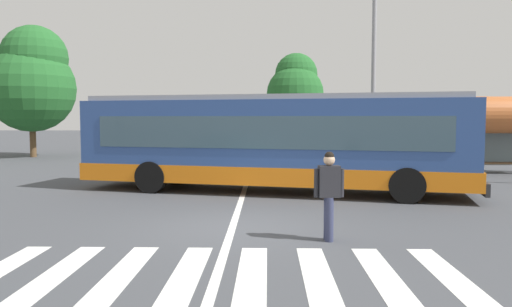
{
  "coord_description": "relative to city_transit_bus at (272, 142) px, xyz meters",
  "views": [
    {
      "loc": [
        0.65,
        -10.32,
        2.36
      ],
      "look_at": [
        0.31,
        4.05,
        1.3
      ],
      "focal_mm": 34.06,
      "sensor_mm": 36.0,
      "label": 1
    }
  ],
  "objects": [
    {
      "name": "lane_center_line",
      "position": [
        -0.89,
        -3.08,
        -1.59
      ],
      "size": [
        0.16,
        24.0,
        0.01
      ],
      "primitive_type": "cube",
      "color": "silver",
      "rests_on": "ground_plane"
    },
    {
      "name": "parked_car_champagne",
      "position": [
        -4.06,
        9.77,
        -0.82
      ],
      "size": [
        1.98,
        4.55,
        1.35
      ],
      "color": "black",
      "rests_on": "ground_plane"
    },
    {
      "name": "parked_car_charcoal",
      "position": [
        -6.57,
        10.13,
        -0.82
      ],
      "size": [
        1.94,
        4.53,
        1.35
      ],
      "color": "black",
      "rests_on": "ground_plane"
    },
    {
      "name": "parked_car_white",
      "position": [
        1.48,
        9.69,
        -0.82
      ],
      "size": [
        2.06,
        4.59,
        1.35
      ],
      "color": "black",
      "rests_on": "ground_plane"
    },
    {
      "name": "bus_stop_shelter",
      "position": [
        9.83,
        5.25,
        0.83
      ],
      "size": [
        3.89,
        1.54,
        3.25
      ],
      "color": "#28282B",
      "rests_on": "ground_plane"
    },
    {
      "name": "parked_car_black",
      "position": [
        -1.16,
        9.75,
        -0.82
      ],
      "size": [
        2.0,
        4.56,
        1.35
      ],
      "color": "black",
      "rests_on": "ground_plane"
    },
    {
      "name": "ground_plane",
      "position": [
        -0.78,
        -5.08,
        -1.59
      ],
      "size": [
        160.0,
        160.0,
        0.0
      ],
      "primitive_type": "plane",
      "color": "#424449"
    },
    {
      "name": "twin_arm_street_lamp",
      "position": [
        4.63,
        6.74,
        3.48
      ],
      "size": [
        4.82,
        0.32,
        8.09
      ],
      "color": "#939399",
      "rests_on": "ground_plane"
    },
    {
      "name": "pedestrian_crossing_street",
      "position": [
        1.04,
        -6.18,
        -0.62
      ],
      "size": [
        0.58,
        0.3,
        1.72
      ],
      "color": "#333856",
      "rests_on": "ground_plane"
    },
    {
      "name": "background_tree_right",
      "position": [
        1.52,
        13.68,
        2.51
      ],
      "size": [
        3.39,
        3.39,
        6.22
      ],
      "color": "brown",
      "rests_on": "ground_plane"
    },
    {
      "name": "crosswalk_painted_stripes",
      "position": [
        -0.86,
        -8.31,
        -1.58
      ],
      "size": [
        7.34,
        3.08,
        0.01
      ],
      "color": "silver",
      "rests_on": "ground_plane"
    },
    {
      "name": "background_tree_left",
      "position": [
        -14.17,
        13.39,
        3.04
      ],
      "size": [
        5.15,
        5.15,
        7.83
      ],
      "color": "brown",
      "rests_on": "ground_plane"
    },
    {
      "name": "city_transit_bus",
      "position": [
        0.0,
        0.0,
        0.0
      ],
      "size": [
        12.53,
        5.19,
        3.06
      ],
      "color": "black",
      "rests_on": "ground_plane"
    }
  ]
}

